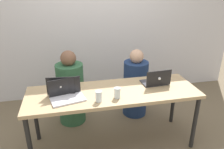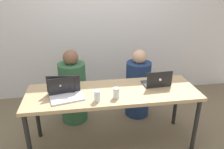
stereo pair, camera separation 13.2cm
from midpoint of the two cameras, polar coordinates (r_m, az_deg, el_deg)
ground_plane at (r=2.93m, az=-1.07°, el=-17.32°), size 12.00×12.00×0.00m
back_wall at (r=3.72m, az=-5.73°, el=14.44°), size 5.12×0.10×2.70m
desk at (r=2.54m, az=-1.18°, el=-5.65°), size 1.97×0.65×0.74m
person_on_left at (r=3.14m, az=-11.87°, el=-4.35°), size 0.42×0.42×1.07m
person_on_right at (r=3.28m, az=4.96°, el=-3.12°), size 0.41×0.41×1.03m
laptop_front_left at (r=2.40m, az=-13.28°, el=-5.20°), size 0.39×0.29×0.21m
laptop_back_right at (r=2.70m, az=10.03°, el=-1.68°), size 0.33×0.25×0.20m
laptop_back_left at (r=2.54m, az=-14.40°, el=-3.59°), size 0.33×0.27×0.22m
water_glass_left at (r=2.29m, az=-5.15°, el=-5.88°), size 0.07×0.07×0.12m
water_glass_center at (r=2.35m, az=-0.22°, el=-5.00°), size 0.07×0.07×0.12m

